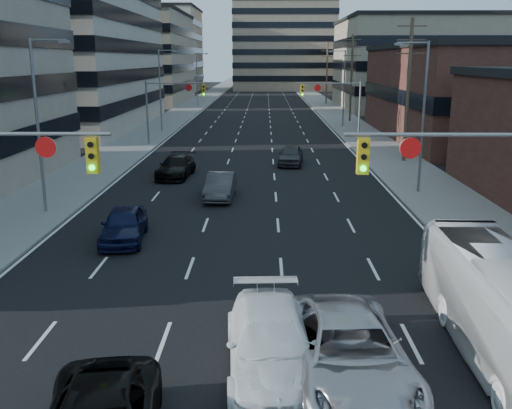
{
  "coord_description": "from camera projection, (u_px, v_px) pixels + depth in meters",
  "views": [
    {
      "loc": [
        1.14,
        -9.05,
        7.99
      ],
      "look_at": [
        0.78,
        13.58,
        2.2
      ],
      "focal_mm": 40.0,
      "sensor_mm": 36.0,
      "label": 1
    }
  ],
  "objects": [
    {
      "name": "office_right_far",
      "position": [
        410.0,
        65.0,
        93.89
      ],
      "size": [
        22.0,
        28.0,
        14.0
      ],
      "primitive_type": "cube",
      "color": "gray",
      "rests_on": "ground"
    },
    {
      "name": "transit_bus",
      "position": [
        509.0,
        312.0,
        15.28
      ],
      "size": [
        2.69,
        10.23,
        2.83
      ],
      "primitive_type": "imported",
      "rotation": [
        0.0,
        0.0,
        -0.03
      ],
      "color": "silver",
      "rests_on": "ground"
    },
    {
      "name": "signal_far_left",
      "position": [
        171.0,
        100.0,
        53.41
      ],
      "size": [
        6.09,
        0.33,
        6.0
      ],
      "color": "slate",
      "rests_on": "ground"
    },
    {
      "name": "storefront_right_mid",
      "position": [
        491.0,
        94.0,
        57.72
      ],
      "size": [
        20.0,
        30.0,
        9.0
      ],
      "primitive_type": "cube",
      "color": "#472119",
      "rests_on": "ground"
    },
    {
      "name": "utility_pole_distant",
      "position": [
        327.0,
        72.0,
        102.14
      ],
      "size": [
        2.2,
        0.28,
        11.0
      ],
      "color": "#4C3D2D",
      "rests_on": "ground"
    },
    {
      "name": "signal_far_right",
      "position": [
        335.0,
        100.0,
        53.17
      ],
      "size": [
        6.09,
        0.33,
        6.0
      ],
      "color": "slate",
      "rests_on": "ground"
    },
    {
      "name": "streetlight_right_far",
      "position": [
        343.0,
        85.0,
        67.48
      ],
      "size": [
        2.03,
        0.22,
        9.0
      ],
      "color": "slate",
      "rests_on": "ground"
    },
    {
      "name": "office_left_far",
      "position": [
        130.0,
        59.0,
        106.02
      ],
      "size": [
        20.0,
        30.0,
        16.0
      ],
      "primitive_type": "cube",
      "color": "gray",
      "rests_on": "ground"
    },
    {
      "name": "bg_block_right",
      "position": [
        396.0,
        68.0,
        134.72
      ],
      "size": [
        22.0,
        22.0,
        12.0
      ],
      "primitive_type": "cube",
      "color": "gray",
      "rests_on": "ground"
    },
    {
      "name": "sidewalk_left",
      "position": [
        213.0,
        93.0,
        136.86
      ],
      "size": [
        5.0,
        300.0,
        0.15
      ],
      "primitive_type": "cube",
      "color": "slate",
      "rests_on": "ground"
    },
    {
      "name": "office_left_mid",
      "position": [
        22.0,
        5.0,
        65.84
      ],
      "size": [
        26.0,
        34.0,
        28.0
      ],
      "primitive_type": "cube",
      "color": "#ADA089",
      "rests_on": "ground"
    },
    {
      "name": "sedan_grey_right",
      "position": [
        291.0,
        155.0,
        44.22
      ],
      "size": [
        2.27,
        4.62,
        1.52
      ],
      "primitive_type": "imported",
      "rotation": [
        0.0,
        0.0,
        -0.11
      ],
      "color": "#343437",
      "rests_on": "ground"
    },
    {
      "name": "silver_suv",
      "position": [
        349.0,
        352.0,
        14.29
      ],
      "size": [
        3.2,
        6.32,
        1.71
      ],
      "primitive_type": "imported",
      "rotation": [
        0.0,
        0.0,
        0.06
      ],
      "color": "#A9A8AD",
      "rests_on": "ground"
    },
    {
      "name": "road_surface",
      "position": [
        260.0,
        93.0,
        136.69
      ],
      "size": [
        18.0,
        300.0,
        0.02
      ],
      "primitive_type": "cube",
      "color": "black",
      "rests_on": "ground"
    },
    {
      "name": "streetlight_left_near",
      "position": [
        40.0,
        118.0,
        29.05
      ],
      "size": [
        2.03,
        0.22,
        9.0
      ],
      "color": "slate",
      "rests_on": "ground"
    },
    {
      "name": "white_van",
      "position": [
        271.0,
        344.0,
        14.77
      ],
      "size": [
        2.63,
        5.8,
        1.65
      ],
      "primitive_type": "imported",
      "rotation": [
        0.0,
        0.0,
        0.06
      ],
      "color": "white",
      "rests_on": "ground"
    },
    {
      "name": "utility_pole_midblock",
      "position": [
        351.0,
        77.0,
        73.08
      ],
      "size": [
        2.2,
        0.28,
        11.0
      ],
      "color": "#4C3D2D",
      "rests_on": "ground"
    },
    {
      "name": "signal_near_right",
      "position": [
        472.0,
        183.0,
        17.33
      ],
      "size": [
        6.59,
        0.33,
        6.0
      ],
      "color": "slate",
      "rests_on": "ground"
    },
    {
      "name": "utility_pole_block",
      "position": [
        408.0,
        89.0,
        44.02
      ],
      "size": [
        2.2,
        0.28,
        11.0
      ],
      "color": "#4C3D2D",
      "rests_on": "ground"
    },
    {
      "name": "sedan_grey_center",
      "position": [
        220.0,
        186.0,
        33.49
      ],
      "size": [
        1.7,
        4.54,
        1.48
      ],
      "primitive_type": "imported",
      "rotation": [
        0.0,
        0.0,
        -0.03
      ],
      "color": "#38383B",
      "rests_on": "ground"
    },
    {
      "name": "bg_block_left",
      "position": [
        151.0,
        51.0,
        144.34
      ],
      "size": [
        24.0,
        24.0,
        20.0
      ],
      "primitive_type": "cube",
      "color": "#ADA089",
      "rests_on": "ground"
    },
    {
      "name": "streetlight_left_far",
      "position": [
        198.0,
        77.0,
        96.86
      ],
      "size": [
        2.03,
        0.22,
        9.0
      ],
      "color": "slate",
      "rests_on": "ground"
    },
    {
      "name": "sedan_blue",
      "position": [
        124.0,
        224.0,
        25.62
      ],
      "size": [
        2.22,
        4.67,
        1.54
      ],
      "primitive_type": "imported",
      "rotation": [
        0.0,
        0.0,
        0.09
      ],
      "color": "black",
      "rests_on": "ground"
    },
    {
      "name": "sidewalk_right",
      "position": [
        308.0,
        93.0,
        136.5
      ],
      "size": [
        5.0,
        300.0,
        0.15
      ],
      "primitive_type": "cube",
      "color": "slate",
      "rests_on": "ground"
    },
    {
      "name": "sedan_black_far",
      "position": [
        176.0,
        167.0,
        39.53
      ],
      "size": [
        2.48,
        5.23,
        1.47
      ],
      "primitive_type": "imported",
      "rotation": [
        0.0,
        0.0,
        -0.08
      ],
      "color": "black",
      "rests_on": "ground"
    },
    {
      "name": "streetlight_right_near",
      "position": [
        421.0,
        110.0,
        33.57
      ],
      "size": [
        2.03,
        0.22,
        9.0
      ],
      "color": "slate",
      "rests_on": "ground"
    },
    {
      "name": "streetlight_left_mid",
      "position": [
        161.0,
        86.0,
        62.95
      ],
      "size": [
        2.03,
        0.22,
        9.0
      ],
      "color": "slate",
      "rests_on": "ground"
    }
  ]
}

